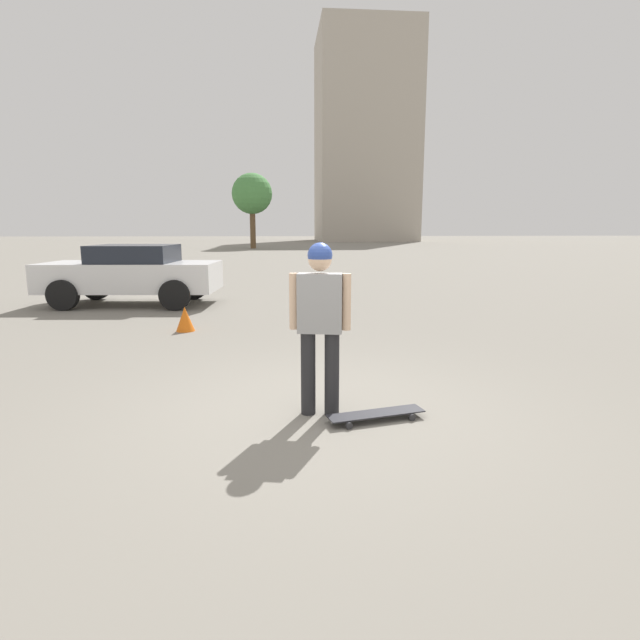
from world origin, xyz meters
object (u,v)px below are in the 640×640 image
(person, at_px, (320,315))
(skateboard, at_px, (376,414))
(car_parked_near, at_px, (132,273))
(traffic_cone, at_px, (185,319))

(person, height_order, skateboard, person)
(person, xyz_separation_m, skateboard, (-0.22, -0.54, -0.96))
(car_parked_near, height_order, traffic_cone, car_parked_near)
(person, xyz_separation_m, traffic_cone, (4.34, 2.11, -0.80))
(person, xyz_separation_m, car_parked_near, (7.73, 3.95, -0.24))
(traffic_cone, bearing_deg, person, -154.05)
(skateboard, xyz_separation_m, traffic_cone, (4.56, 2.65, 0.16))
(skateboard, distance_m, traffic_cone, 5.28)
(person, bearing_deg, car_parked_near, 127.29)
(skateboard, height_order, traffic_cone, traffic_cone)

